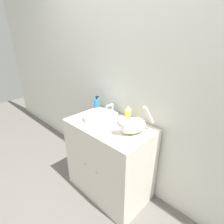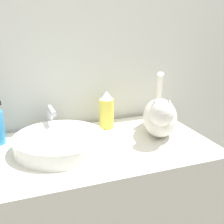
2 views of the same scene
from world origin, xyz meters
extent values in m
plane|color=slate|center=(0.00, 0.00, 0.00)|extent=(8.00, 8.00, 0.00)
cube|color=silver|center=(0.00, 0.55, 1.25)|extent=(6.00, 0.05, 2.50)
cube|color=silver|center=(0.00, 0.25, 0.41)|extent=(0.84, 0.50, 0.82)
sphere|color=silver|center=(-0.08, 0.00, 0.45)|extent=(0.02, 0.02, 0.02)
sphere|color=silver|center=(0.08, 0.00, 0.45)|extent=(0.02, 0.02, 0.02)
cylinder|color=white|center=(-0.15, 0.27, 0.85)|extent=(0.33, 0.33, 0.06)
cylinder|color=silver|center=(-0.15, 0.45, 0.87)|extent=(0.02, 0.02, 0.11)
cylinder|color=silver|center=(-0.15, 0.40, 0.93)|extent=(0.02, 0.10, 0.02)
cylinder|color=white|center=(-0.21, 0.45, 0.83)|extent=(0.03, 0.03, 0.03)
cylinder|color=white|center=(-0.09, 0.45, 0.83)|extent=(0.03, 0.03, 0.03)
ellipsoid|color=silver|center=(0.26, 0.27, 0.89)|extent=(0.23, 0.27, 0.15)
sphere|color=silver|center=(0.22, 0.19, 0.94)|extent=(0.13, 0.13, 0.09)
cone|color=silver|center=(0.20, 0.20, 0.98)|extent=(0.05, 0.05, 0.04)
cone|color=silver|center=(0.24, 0.17, 0.98)|extent=(0.05, 0.05, 0.04)
cylinder|color=silver|center=(0.33, 0.40, 0.97)|extent=(0.08, 0.12, 0.17)
cylinder|color=#338CCC|center=(-0.36, 0.41, 0.88)|extent=(0.06, 0.06, 0.13)
cylinder|color=black|center=(-0.36, 0.41, 0.96)|extent=(0.02, 0.02, 0.03)
cylinder|color=black|center=(-0.34, 0.41, 0.97)|extent=(0.03, 0.02, 0.02)
cylinder|color=#EADB4C|center=(0.09, 0.42, 0.88)|extent=(0.06, 0.06, 0.13)
cone|color=white|center=(0.09, 0.42, 0.96)|extent=(0.06, 0.06, 0.04)
camera|label=1|loc=(1.04, -0.79, 1.58)|focal=28.00mm
camera|label=2|loc=(-0.34, -0.76, 1.31)|focal=50.00mm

